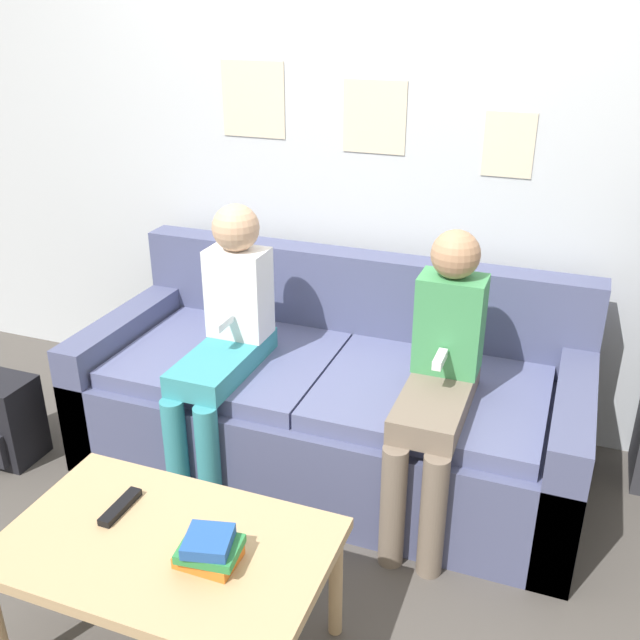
{
  "coord_description": "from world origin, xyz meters",
  "views": [
    {
      "loc": [
        0.88,
        -1.88,
        1.85
      ],
      "look_at": [
        0.0,
        0.43,
        0.72
      ],
      "focal_mm": 40.0,
      "sensor_mm": 36.0,
      "label": 1
    }
  ],
  "objects_px": {
    "tv_remote": "(120,507)",
    "couch": "(332,402)",
    "person_left": "(225,333)",
    "person_right": "(439,373)",
    "coffee_table": "(166,555)",
    "backpack": "(1,419)"
  },
  "relations": [
    {
      "from": "couch",
      "to": "coffee_table",
      "type": "relative_size",
      "value": 2.18
    },
    {
      "from": "couch",
      "to": "person_left",
      "type": "height_order",
      "value": "person_left"
    },
    {
      "from": "person_left",
      "to": "couch",
      "type": "bearing_deg",
      "value": 28.29
    },
    {
      "from": "person_left",
      "to": "backpack",
      "type": "bearing_deg",
      "value": -163.54
    },
    {
      "from": "tv_remote",
      "to": "backpack",
      "type": "relative_size",
      "value": 0.45
    },
    {
      "from": "coffee_table",
      "to": "backpack",
      "type": "bearing_deg",
      "value": 152.81
    },
    {
      "from": "couch",
      "to": "person_right",
      "type": "relative_size",
      "value": 1.84
    },
    {
      "from": "person_left",
      "to": "person_right",
      "type": "distance_m",
      "value": 0.86
    },
    {
      "from": "person_left",
      "to": "person_right",
      "type": "xyz_separation_m",
      "value": [
        0.86,
        -0.0,
        -0.01
      ]
    },
    {
      "from": "tv_remote",
      "to": "couch",
      "type": "bearing_deg",
      "value": 74.71
    },
    {
      "from": "person_right",
      "to": "backpack",
      "type": "height_order",
      "value": "person_right"
    },
    {
      "from": "coffee_table",
      "to": "backpack",
      "type": "xyz_separation_m",
      "value": [
        -1.24,
        0.64,
        -0.2
      ]
    },
    {
      "from": "person_right",
      "to": "backpack",
      "type": "distance_m",
      "value": 1.9
    },
    {
      "from": "coffee_table",
      "to": "tv_remote",
      "type": "height_order",
      "value": "tv_remote"
    },
    {
      "from": "person_right",
      "to": "tv_remote",
      "type": "xyz_separation_m",
      "value": [
        -0.78,
        -0.85,
        -0.18
      ]
    },
    {
      "from": "couch",
      "to": "backpack",
      "type": "relative_size",
      "value": 5.42
    },
    {
      "from": "backpack",
      "to": "couch",
      "type": "bearing_deg",
      "value": 19.99
    },
    {
      "from": "person_right",
      "to": "person_left",
      "type": "bearing_deg",
      "value": 179.75
    },
    {
      "from": "coffee_table",
      "to": "couch",
      "type": "bearing_deg",
      "value": 85.03
    },
    {
      "from": "couch",
      "to": "person_right",
      "type": "distance_m",
      "value": 0.63
    },
    {
      "from": "coffee_table",
      "to": "person_right",
      "type": "height_order",
      "value": "person_right"
    },
    {
      "from": "coffee_table",
      "to": "person_left",
      "type": "height_order",
      "value": "person_left"
    }
  ]
}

